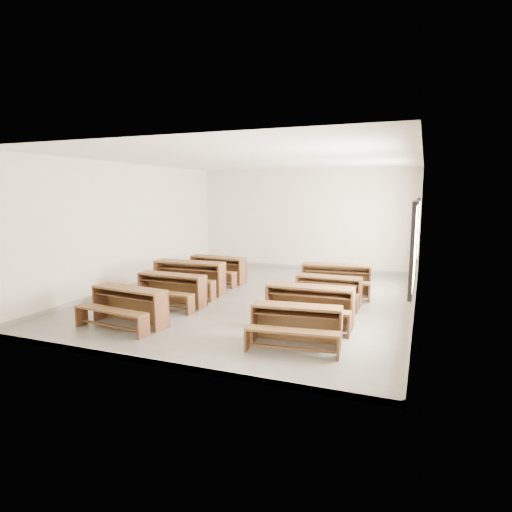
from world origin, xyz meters
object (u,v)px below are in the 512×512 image
at_px(desk_set_3, 217,268).
at_px(desk_set_0, 128,304).
at_px(desk_set_2, 189,275).
at_px(desk_set_7, 336,277).
at_px(desk_set_6, 328,288).
at_px(desk_set_5, 309,302).
at_px(desk_set_4, 296,322).
at_px(desk_set_1, 171,287).

bearing_deg(desk_set_3, desk_set_0, -82.73).
bearing_deg(desk_set_3, desk_set_2, -87.19).
distance_m(desk_set_3, desk_set_7, 3.33).
height_order(desk_set_0, desk_set_6, desk_set_0).
distance_m(desk_set_0, desk_set_5, 3.38).
bearing_deg(desk_set_6, desk_set_5, -91.31).
relative_size(desk_set_0, desk_set_3, 0.99).
height_order(desk_set_2, desk_set_4, desk_set_2).
distance_m(desk_set_3, desk_set_5, 4.36).
bearing_deg(desk_set_6, desk_set_2, -177.26).
xyz_separation_m(desk_set_0, desk_set_3, (-0.18, 4.06, 0.01)).
height_order(desk_set_1, desk_set_2, desk_set_2).
relative_size(desk_set_1, desk_set_3, 0.95).
distance_m(desk_set_2, desk_set_4, 4.26).
height_order(desk_set_0, desk_set_7, desk_set_7).
bearing_deg(desk_set_3, desk_set_6, -16.02).
xyz_separation_m(desk_set_0, desk_set_2, (-0.23, 2.61, 0.05)).
relative_size(desk_set_0, desk_set_7, 0.95).
relative_size(desk_set_5, desk_set_6, 1.17).
height_order(desk_set_2, desk_set_7, desk_set_2).
xyz_separation_m(desk_set_1, desk_set_2, (-0.22, 1.13, 0.06)).
bearing_deg(desk_set_0, desk_set_1, 96.84).
distance_m(desk_set_2, desk_set_7, 3.58).
xyz_separation_m(desk_set_4, desk_set_7, (-0.08, 3.72, 0.05)).
relative_size(desk_set_1, desk_set_7, 0.91).
bearing_deg(desk_set_5, desk_set_1, 172.85).
height_order(desk_set_2, desk_set_5, desk_set_2).
xyz_separation_m(desk_set_2, desk_set_7, (3.37, 1.22, -0.03)).
xyz_separation_m(desk_set_4, desk_set_6, (-0.05, 2.68, -0.01)).
distance_m(desk_set_3, desk_set_6, 3.59).
bearing_deg(desk_set_6, desk_set_3, 158.94).
distance_m(desk_set_4, desk_set_7, 3.72).
height_order(desk_set_4, desk_set_5, desk_set_5).
bearing_deg(desk_set_1, desk_set_0, -88.45).
distance_m(desk_set_1, desk_set_2, 1.15).
relative_size(desk_set_3, desk_set_6, 1.15).
relative_size(desk_set_0, desk_set_6, 1.14).
bearing_deg(desk_set_4, desk_set_5, 87.04).
height_order(desk_set_6, desk_set_7, desk_set_7).
bearing_deg(desk_set_3, desk_set_1, -81.58).
relative_size(desk_set_0, desk_set_1, 1.05).
relative_size(desk_set_1, desk_set_2, 0.87).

